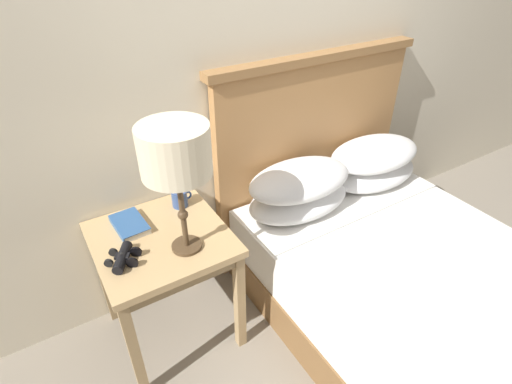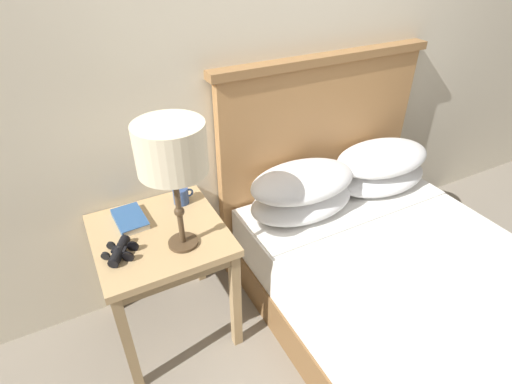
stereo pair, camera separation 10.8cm
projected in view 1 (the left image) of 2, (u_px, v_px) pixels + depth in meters
ground_plane at (376, 384)px, 1.88m from camera, size 20.00×20.00×0.00m
wall_back at (253, 49)px, 1.94m from camera, size 8.00×0.06×2.60m
nightstand at (163, 251)px, 1.83m from camera, size 0.58×0.58×0.65m
bed at (396, 270)px, 2.07m from camera, size 1.34×1.82×1.25m
table_lamp at (175, 154)px, 1.47m from camera, size 0.27×0.27×0.57m
book_on_nightstand at (129, 225)px, 1.83m from camera, size 0.14×0.21×0.03m
binoculars_pair at (123, 257)px, 1.64m from camera, size 0.16×0.16×0.05m
coffee_mug at (180, 198)px, 1.95m from camera, size 0.10×0.08×0.08m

